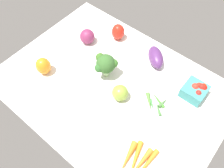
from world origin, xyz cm
name	(u,v)px	position (x,y,z in cm)	size (l,w,h in cm)	color
tablecloth	(112,87)	(0.00, 0.00, 1.00)	(104.00, 76.00, 2.00)	white
eggplant	(156,57)	(7.14, 25.54, 5.45)	(13.58, 6.90, 6.90)	#592E6B
broccoli_head	(105,64)	(-6.94, 3.65, 9.87)	(10.56, 10.27, 12.62)	#A3C28C
berry_basket	(195,90)	(31.90, 20.67, 5.35)	(10.19, 10.19, 6.97)	teal
bell_pepper_orange	(43,66)	(-30.97, -14.22, 6.47)	(7.14, 7.14, 8.94)	orange
bell_pepper_red	(118,32)	(-17.71, 26.50, 6.55)	(6.91, 6.91, 9.11)	red
okra_pile	(155,103)	(20.93, 5.17, 2.84)	(11.81, 10.58, 1.98)	#41892E
carrot_bunch	(136,162)	(29.89, -21.70, 3.23)	(11.16, 17.55, 2.85)	orange
red_onion_center	(87,36)	(-28.54, 13.96, 5.94)	(7.88, 7.88, 7.88)	#812B53
heirloom_tomato_green	(120,93)	(6.55, -2.24, 5.74)	(7.49, 7.49, 7.49)	#89A73A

